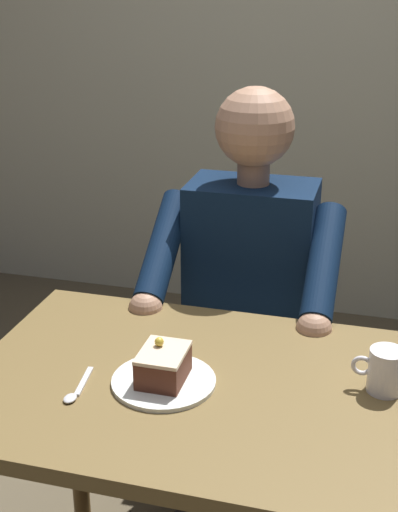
% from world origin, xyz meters
% --- Properties ---
extents(dining_table, '(1.00, 0.69, 0.76)m').
position_xyz_m(dining_table, '(0.00, 0.00, 0.65)').
color(dining_table, brown).
rests_on(dining_table, ground).
extents(chair, '(0.42, 0.42, 0.91)m').
position_xyz_m(chair, '(0.00, -0.70, 0.50)').
color(chair, brown).
rests_on(chair, ground).
extents(seated_person, '(0.53, 0.58, 1.29)m').
position_xyz_m(seated_person, '(0.00, -0.53, 0.68)').
color(seated_person, '#0A1C37').
rests_on(seated_person, ground).
extents(dessert_plate, '(0.22, 0.22, 0.01)m').
position_xyz_m(dessert_plate, '(0.06, 0.03, 0.76)').
color(dessert_plate, white).
rests_on(dessert_plate, dining_table).
extents(cake_slice, '(0.10, 0.12, 0.09)m').
position_xyz_m(cake_slice, '(0.06, 0.03, 0.80)').
color(cake_slice, '#5A2C1D').
rests_on(cake_slice, dessert_plate).
extents(coffee_cup, '(0.11, 0.07, 0.10)m').
position_xyz_m(coffee_cup, '(-0.39, -0.07, 0.81)').
color(coffee_cup, white).
rests_on(coffee_cup, dining_table).
extents(dessert_spoon, '(0.03, 0.14, 0.01)m').
position_xyz_m(dessert_spoon, '(0.23, 0.11, 0.76)').
color(dessert_spoon, silver).
rests_on(dessert_spoon, dining_table).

